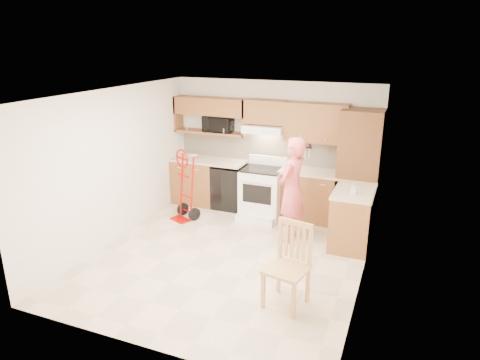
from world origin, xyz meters
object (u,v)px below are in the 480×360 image
Objects in this scene: person at (292,190)px; microwave at (219,124)px; hand_truck at (183,188)px; dining_chair at (287,267)px; range at (262,189)px.

microwave is at bearing -110.22° from person.
person is 1.45× the size of hand_truck.
microwave reaches higher than dining_chair.
microwave is 1.57m from range.
hand_truck is (-1.31, -0.62, 0.05)m from range.
hand_truck is at bearing 153.06° from dining_chair.
person is (1.81, -1.13, -0.77)m from microwave.
dining_chair is (1.22, -2.58, -0.02)m from range.
person reaches higher than range.
microwave is 1.49m from hand_truck.
hand_truck reaches higher than dining_chair.
person is at bearing -36.96° from microwave.
hand_truck is at bearing -109.38° from microwave.
range is 0.63× the size of person.
range is at bearing 50.05° from hand_truck.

